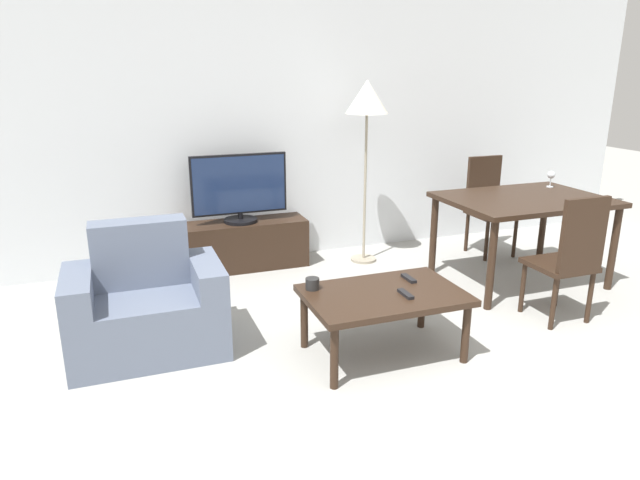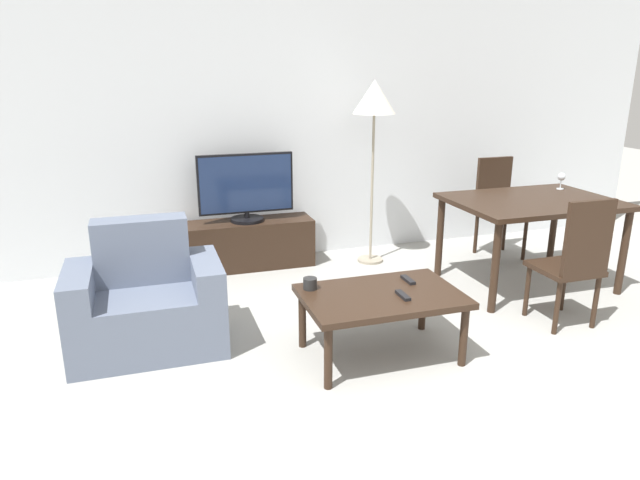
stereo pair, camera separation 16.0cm
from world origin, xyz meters
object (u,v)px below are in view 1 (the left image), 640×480
object	(u,v)px
armchair	(146,307)
cup_white_near	(312,284)
remote_primary	(406,294)
wine_glass_left	(551,176)
tv_stand	(242,245)
dining_chair_far	(488,202)
floor_lamp	(367,104)
dining_table	(524,207)
coffee_table	(384,299)
tv	(239,188)
dining_chair_near	(570,255)
remote_secondary	(409,278)

from	to	relation	value
armchair	cup_white_near	world-z (taller)	armchair
remote_primary	wine_glass_left	world-z (taller)	wine_glass_left
tv_stand	dining_chair_far	size ratio (longest dim) A/B	1.25
floor_lamp	dining_table	bearing A→B (deg)	-43.00
armchair	coffee_table	bearing A→B (deg)	-22.40
tv	dining_chair_near	distance (m)	2.74
dining_chair_near	wine_glass_left	size ratio (longest dim) A/B	6.46
armchair	floor_lamp	distance (m)	2.63
coffee_table	dining_chair_near	bearing A→B (deg)	-0.24
dining_chair_near	coffee_table	bearing A→B (deg)	179.76
dining_table	remote_secondary	xyz separation A→B (m)	(-1.42, -0.64, -0.22)
cup_white_near	wine_glass_left	bearing A→B (deg)	18.11
floor_lamp	remote_secondary	distance (m)	1.94
armchair	floor_lamp	size ratio (longest dim) A/B	0.58
coffee_table	tv_stand	bearing A→B (deg)	104.00
tv	cup_white_near	distance (m)	1.75
dining_chair_far	cup_white_near	world-z (taller)	dining_chair_far
tv	coffee_table	size ratio (longest dim) A/B	0.86
tv	remote_primary	size ratio (longest dim) A/B	5.69
armchair	wine_glass_left	distance (m)	3.62
tv_stand	tv	xyz separation A→B (m)	(0.00, -0.00, 0.52)
coffee_table	cup_white_near	world-z (taller)	cup_white_near
dining_table	dining_chair_far	world-z (taller)	dining_chair_far
tv_stand	wine_glass_left	xyz separation A→B (m)	(2.63, -0.89, 0.63)
dining_table	remote_primary	bearing A→B (deg)	-150.87
remote_secondary	dining_chair_near	bearing A→B (deg)	-7.02
tv_stand	tv	distance (m)	0.52
dining_table	tv_stand	bearing A→B (deg)	151.91
remote_primary	wine_glass_left	size ratio (longest dim) A/B	1.03
floor_lamp	remote_primary	size ratio (longest dim) A/B	11.12
armchair	tv_stand	size ratio (longest dim) A/B	0.82
cup_white_near	remote_secondary	bearing A→B (deg)	-5.59
cup_white_near	wine_glass_left	world-z (taller)	wine_glass_left
dining_chair_near	cup_white_near	xyz separation A→B (m)	(-1.84, 0.21, -0.04)
armchair	cup_white_near	size ratio (longest dim) A/B	10.89
tv_stand	floor_lamp	world-z (taller)	floor_lamp
floor_lamp	cup_white_near	size ratio (longest dim) A/B	18.85
dining_chair_far	tv_stand	bearing A→B (deg)	171.42
tv_stand	wine_glass_left	size ratio (longest dim) A/B	8.10
tv_stand	floor_lamp	size ratio (longest dim) A/B	0.71
floor_lamp	remote_primary	xyz separation A→B (m)	(-0.55, -1.83, -1.02)
floor_lamp	wine_glass_left	size ratio (longest dim) A/B	11.43
armchair	dining_table	world-z (taller)	armchair
dining_chair_near	tv_stand	bearing A→B (deg)	134.78
dining_table	remote_primary	size ratio (longest dim) A/B	8.73
tv	floor_lamp	distance (m)	1.35
remote_primary	wine_glass_left	bearing A→B (deg)	28.91
dining_chair_far	wine_glass_left	world-z (taller)	dining_chair_far
dining_chair_far	tv	bearing A→B (deg)	171.48
armchair	wine_glass_left	world-z (taller)	wine_glass_left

